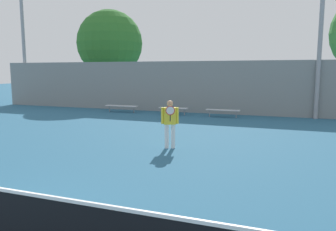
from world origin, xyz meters
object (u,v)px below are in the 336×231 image
object	(u,v)px
bench_adjacent_court	(223,110)
light_pole_near_left	(23,25)
bench_courtside_near	(173,108)
tree_green_tall	(110,43)
tennis_player	(170,121)
bench_courtside_far	(121,106)

from	to	relation	value
bench_adjacent_court	light_pole_near_left	world-z (taller)	light_pole_near_left
bench_courtside_near	light_pole_near_left	xyz separation A→B (m)	(-12.86, 1.70, 5.74)
bench_adjacent_court	tree_green_tall	bearing A→B (deg)	149.09
tennis_player	light_pole_near_left	distance (m)	19.20
bench_adjacent_court	light_pole_near_left	xyz separation A→B (m)	(-15.88, 1.70, 5.74)
light_pole_near_left	bench_courtside_near	bearing A→B (deg)	-7.51
tennis_player	bench_courtside_near	bearing A→B (deg)	86.69
tennis_player	light_pole_near_left	size ratio (longest dim) A/B	0.16
bench_adjacent_court	tree_green_tall	distance (m)	13.83
tennis_player	bench_courtside_far	distance (m)	10.37
bench_courtside_near	tree_green_tall	world-z (taller)	tree_green_tall
bench_courtside_near	bench_courtside_far	size ratio (longest dim) A/B	0.81
light_pole_near_left	tree_green_tall	size ratio (longest dim) A/B	1.34
bench_courtside_far	tree_green_tall	size ratio (longest dim) A/B	0.28
bench_courtside_near	bench_adjacent_court	size ratio (longest dim) A/B	0.93
light_pole_near_left	tree_green_tall	distance (m)	6.95
tennis_player	bench_courtside_near	size ratio (longest dim) A/B	0.93
tennis_player	bench_adjacent_court	xyz separation A→B (m)	(0.28, 8.22, -0.56)
bench_courtside_near	tree_green_tall	distance (m)	11.52
bench_courtside_far	tree_green_tall	distance (m)	9.36
light_pole_near_left	tree_green_tall	world-z (taller)	light_pole_near_left
bench_courtside_near	tree_green_tall	xyz separation A→B (m)	(-8.16, 6.70, 4.62)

